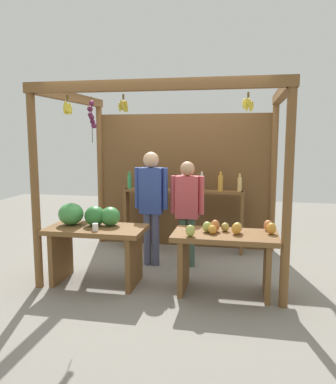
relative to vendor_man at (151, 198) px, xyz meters
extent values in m
plane|color=gray|center=(0.29, 0.00, -0.99)|extent=(12.00, 12.00, 0.00)
cylinder|color=brown|center=(-1.17, -1.08, 0.25)|extent=(0.10, 0.10, 2.47)
cylinder|color=brown|center=(1.75, -1.08, 0.25)|extent=(0.10, 0.10, 2.47)
cylinder|color=brown|center=(-1.17, 1.07, 0.25)|extent=(0.10, 0.10, 2.47)
cylinder|color=brown|center=(1.75, 1.07, 0.25)|extent=(0.10, 0.10, 2.47)
cube|color=brown|center=(0.29, -1.08, 1.42)|extent=(3.02, 0.12, 0.12)
cube|color=brown|center=(-1.17, 0.00, 1.42)|extent=(0.12, 2.25, 0.12)
cube|color=brown|center=(1.75, 0.00, 1.42)|extent=(0.12, 2.25, 0.12)
cube|color=brown|center=(0.29, 1.09, 0.12)|extent=(2.92, 0.04, 2.22)
cylinder|color=brown|center=(1.31, -0.92, 1.31)|extent=(0.02, 0.02, 0.06)
ellipsoid|color=yellow|center=(1.35, -0.91, 1.19)|extent=(0.04, 0.07, 0.11)
ellipsoid|color=yellow|center=(1.34, -0.89, 1.19)|extent=(0.05, 0.05, 0.12)
ellipsoid|color=yellow|center=(1.31, -0.88, 1.23)|extent=(0.05, 0.04, 0.11)
ellipsoid|color=yellow|center=(1.30, -0.89, 1.21)|extent=(0.08, 0.05, 0.12)
ellipsoid|color=yellow|center=(1.26, -0.91, 1.22)|extent=(0.04, 0.06, 0.11)
ellipsoid|color=yellow|center=(1.28, -0.93, 1.22)|extent=(0.04, 0.05, 0.11)
ellipsoid|color=yellow|center=(1.29, -0.95, 1.19)|extent=(0.05, 0.04, 0.11)
ellipsoid|color=yellow|center=(1.31, -0.96, 1.22)|extent=(0.07, 0.04, 0.11)
ellipsoid|color=yellow|center=(1.34, -0.94, 1.19)|extent=(0.05, 0.05, 0.12)
cylinder|color=brown|center=(-0.08, -0.98, 1.31)|extent=(0.02, 0.02, 0.06)
ellipsoid|color=gold|center=(-0.04, -0.98, 1.19)|extent=(0.04, 0.07, 0.12)
ellipsoid|color=gold|center=(-0.06, -0.95, 1.22)|extent=(0.06, 0.05, 0.12)
ellipsoid|color=gold|center=(-0.09, -0.95, 1.22)|extent=(0.06, 0.05, 0.12)
ellipsoid|color=gold|center=(-0.10, -0.96, 1.22)|extent=(0.05, 0.06, 0.12)
ellipsoid|color=gold|center=(-0.12, -1.00, 1.20)|extent=(0.05, 0.07, 0.12)
ellipsoid|color=gold|center=(-0.09, -1.00, 1.22)|extent=(0.07, 0.04, 0.12)
ellipsoid|color=gold|center=(-0.07, -0.99, 1.19)|extent=(0.06, 0.05, 0.12)
cylinder|color=brown|center=(-0.74, -1.03, 1.31)|extent=(0.02, 0.02, 0.06)
ellipsoid|color=yellow|center=(-0.71, -1.02, 1.18)|extent=(0.04, 0.07, 0.13)
ellipsoid|color=yellow|center=(-0.72, -1.01, 1.19)|extent=(0.07, 0.07, 0.14)
ellipsoid|color=yellow|center=(-0.73, -1.00, 1.18)|extent=(0.07, 0.04, 0.14)
ellipsoid|color=yellow|center=(-0.74, -1.01, 1.18)|extent=(0.07, 0.05, 0.14)
ellipsoid|color=yellow|center=(-0.77, -1.01, 1.18)|extent=(0.05, 0.07, 0.14)
ellipsoid|color=yellow|center=(-0.77, -1.04, 1.19)|extent=(0.04, 0.06, 0.14)
ellipsoid|color=yellow|center=(-0.75, -1.05, 1.20)|extent=(0.07, 0.06, 0.14)
ellipsoid|color=yellow|center=(-0.73, -1.06, 1.21)|extent=(0.06, 0.04, 0.13)
ellipsoid|color=yellow|center=(-0.71, -1.05, 1.18)|extent=(0.06, 0.06, 0.14)
cylinder|color=#4C422D|center=(-0.53, -0.82, 1.07)|extent=(0.01, 0.01, 0.55)
sphere|color=#601E42|center=(-0.52, -0.82, 1.26)|extent=(0.06, 0.06, 0.06)
sphere|color=#511938|center=(-0.55, -0.81, 1.19)|extent=(0.07, 0.07, 0.07)
sphere|color=#511938|center=(-0.54, -0.84, 1.12)|extent=(0.06, 0.06, 0.06)
sphere|color=#511938|center=(-0.53, -0.83, 1.09)|extent=(0.06, 0.06, 0.06)
sphere|color=#47142D|center=(-0.52, -0.83, 1.04)|extent=(0.06, 0.06, 0.06)
sphere|color=#601E42|center=(-0.51, -0.81, 1.00)|extent=(0.07, 0.07, 0.07)
cube|color=brown|center=(-0.52, -0.81, -0.29)|extent=(1.23, 0.64, 0.06)
cube|color=brown|center=(-1.01, -0.81, -0.65)|extent=(0.06, 0.58, 0.67)
cube|color=brown|center=(-0.03, -0.81, -0.65)|extent=(0.06, 0.58, 0.67)
ellipsoid|color=#38843D|center=(-0.37, -0.70, -0.14)|extent=(0.28, 0.28, 0.24)
ellipsoid|color=#429347|center=(-0.88, -0.74, -0.12)|extent=(0.45, 0.45, 0.28)
ellipsoid|color=#2D7533|center=(-0.56, -0.74, -0.13)|extent=(0.36, 0.36, 0.25)
cylinder|color=white|center=(-0.45, -0.99, -0.21)|extent=(0.07, 0.07, 0.09)
cube|color=brown|center=(1.09, -0.81, -0.29)|extent=(1.23, 0.64, 0.06)
cube|color=brown|center=(0.60, -0.81, -0.65)|extent=(0.06, 0.58, 0.67)
cube|color=brown|center=(1.58, -0.81, -0.65)|extent=(0.06, 0.58, 0.67)
ellipsoid|color=#B79E47|center=(1.08, -0.71, -0.21)|extent=(0.14, 0.14, 0.11)
ellipsoid|color=#CC7038|center=(0.96, -0.74, -0.19)|extent=(0.11, 0.11, 0.14)
ellipsoid|color=#E07F47|center=(1.59, -0.56, -0.20)|extent=(0.14, 0.14, 0.13)
ellipsoid|color=gold|center=(1.22, -0.84, -0.19)|extent=(0.15, 0.15, 0.14)
ellipsoid|color=#B79E47|center=(1.23, -0.76, -0.20)|extent=(0.12, 0.12, 0.13)
ellipsoid|color=#A8B24C|center=(0.87, -0.79, -0.20)|extent=(0.15, 0.15, 0.13)
ellipsoid|color=gold|center=(1.62, -0.74, -0.19)|extent=(0.13, 0.13, 0.14)
ellipsoid|color=gold|center=(0.94, -0.87, -0.21)|extent=(0.13, 0.13, 0.11)
ellipsoid|color=#A8B24C|center=(0.71, -1.03, -0.19)|extent=(0.14, 0.14, 0.13)
cube|color=brown|center=(-0.63, 0.80, -0.49)|extent=(0.05, 0.20, 1.00)
cube|color=brown|center=(1.27, 0.80, -0.49)|extent=(0.05, 0.20, 1.00)
cube|color=brown|center=(0.32, 0.80, -0.01)|extent=(1.90, 0.22, 0.04)
cylinder|color=#338C4C|center=(-0.57, 0.80, 0.13)|extent=(0.07, 0.07, 0.23)
cylinder|color=#338C4C|center=(-0.57, 0.80, 0.27)|extent=(0.03, 0.03, 0.06)
cylinder|color=gold|center=(-0.28, 0.80, 0.15)|extent=(0.08, 0.08, 0.28)
cylinder|color=gold|center=(-0.28, 0.80, 0.32)|extent=(0.03, 0.03, 0.06)
cylinder|color=#338C4C|center=(0.04, 0.80, 0.15)|extent=(0.07, 0.07, 0.27)
cylinder|color=#338C4C|center=(0.04, 0.80, 0.31)|extent=(0.03, 0.03, 0.06)
cylinder|color=silver|center=(0.32, 0.80, 0.13)|extent=(0.07, 0.07, 0.24)
cylinder|color=silver|center=(0.32, 0.80, 0.28)|extent=(0.03, 0.03, 0.06)
cylinder|color=silver|center=(0.63, 0.80, 0.14)|extent=(0.07, 0.07, 0.24)
cylinder|color=silver|center=(0.63, 0.80, 0.29)|extent=(0.03, 0.03, 0.06)
cylinder|color=gold|center=(0.92, 0.80, 0.14)|extent=(0.08, 0.08, 0.25)
cylinder|color=gold|center=(0.92, 0.80, 0.29)|extent=(0.04, 0.04, 0.06)
cylinder|color=#D8B266|center=(1.22, 0.80, 0.12)|extent=(0.07, 0.07, 0.22)
cylinder|color=#D8B266|center=(1.22, 0.80, 0.27)|extent=(0.03, 0.03, 0.06)
cylinder|color=#4C4E6C|center=(-0.06, 0.00, -0.60)|extent=(0.11, 0.11, 0.77)
cylinder|color=#4C4E6C|center=(0.06, 0.00, -0.60)|extent=(0.11, 0.11, 0.77)
cube|color=#2D428C|center=(0.00, 0.00, 0.11)|extent=(0.32, 0.19, 0.65)
cylinder|color=#2D428C|center=(-0.20, 0.00, 0.14)|extent=(0.08, 0.08, 0.58)
cylinder|color=#2D428C|center=(0.20, 0.00, 0.14)|extent=(0.08, 0.08, 0.58)
sphere|color=tan|center=(0.00, 0.00, 0.54)|extent=(0.22, 0.22, 0.22)
cylinder|color=#3B5847|center=(0.45, 0.05, -0.63)|extent=(0.11, 0.11, 0.71)
cylinder|color=#3B5847|center=(0.57, 0.05, -0.63)|extent=(0.11, 0.11, 0.71)
cube|color=#BF474C|center=(0.51, 0.05, 0.02)|extent=(0.32, 0.19, 0.60)
cylinder|color=#BF474C|center=(0.31, 0.05, 0.05)|extent=(0.08, 0.08, 0.54)
cylinder|color=#BF474C|center=(0.71, 0.05, 0.05)|extent=(0.08, 0.08, 0.54)
sphere|color=tan|center=(0.51, 0.05, 0.42)|extent=(0.20, 0.20, 0.20)
camera|label=1|loc=(1.29, -5.27, 0.87)|focal=36.15mm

